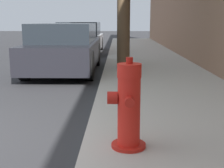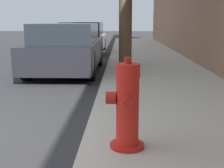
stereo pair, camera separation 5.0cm
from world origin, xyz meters
name	(u,v)px [view 1 (the left image)]	position (x,y,z in m)	size (l,w,h in m)	color
sidewalk_slab	(213,155)	(3.39, 0.00, 0.07)	(2.69, 40.00, 0.14)	#B7B2A8
fire_hydrant	(128,107)	(2.52, 0.03, 0.56)	(0.39, 0.40, 0.92)	red
parked_car_near	(65,48)	(0.97, 5.56, 0.66)	(1.74, 4.09, 1.33)	black
parked_car_mid	(80,38)	(0.76, 10.87, 0.64)	(1.82, 4.42, 1.34)	#B7B7BC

